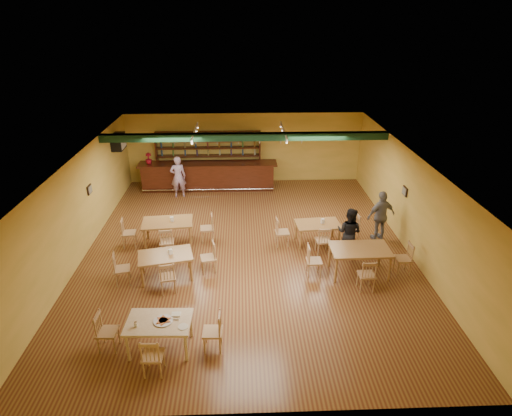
{
  "coord_description": "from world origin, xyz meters",
  "views": [
    {
      "loc": [
        -0.15,
        -11.48,
        6.75
      ],
      "look_at": [
        0.3,
        0.6,
        1.15
      ],
      "focal_mm": 29.48,
      "sensor_mm": 36.0,
      "label": 1
    }
  ],
  "objects_px": {
    "dining_table_b": "(317,233)",
    "dining_table_c": "(166,266)",
    "patron_bar": "(178,177)",
    "patron_right_a": "(349,232)",
    "bar_counter": "(208,176)",
    "near_table": "(160,335)",
    "dining_table_a": "(168,232)",
    "dining_table_d": "(359,261)"
  },
  "relations": [
    {
      "from": "dining_table_b",
      "to": "dining_table_c",
      "type": "height_order",
      "value": "dining_table_c"
    },
    {
      "from": "dining_table_c",
      "to": "patron_bar",
      "type": "height_order",
      "value": "patron_bar"
    },
    {
      "from": "dining_table_b",
      "to": "patron_right_a",
      "type": "xyz_separation_m",
      "value": [
        0.8,
        -0.8,
        0.44
      ]
    },
    {
      "from": "bar_counter",
      "to": "near_table",
      "type": "distance_m",
      "value": 9.41
    },
    {
      "from": "patron_bar",
      "to": "dining_table_a",
      "type": "bearing_deg",
      "value": 81.29
    },
    {
      "from": "dining_table_d",
      "to": "near_table",
      "type": "height_order",
      "value": "dining_table_d"
    },
    {
      "from": "bar_counter",
      "to": "dining_table_c",
      "type": "distance_m",
      "value": 6.65
    },
    {
      "from": "dining_table_d",
      "to": "patron_right_a",
      "type": "distance_m",
      "value": 1.09
    },
    {
      "from": "dining_table_b",
      "to": "dining_table_d",
      "type": "relative_size",
      "value": 0.85
    },
    {
      "from": "bar_counter",
      "to": "dining_table_c",
      "type": "relative_size",
      "value": 3.93
    },
    {
      "from": "dining_table_d",
      "to": "near_table",
      "type": "bearing_deg",
      "value": -152.18
    },
    {
      "from": "dining_table_a",
      "to": "patron_bar",
      "type": "distance_m",
      "value": 3.87
    },
    {
      "from": "dining_table_a",
      "to": "dining_table_c",
      "type": "relative_size",
      "value": 1.07
    },
    {
      "from": "dining_table_d",
      "to": "patron_right_a",
      "type": "bearing_deg",
      "value": 93.08
    },
    {
      "from": "dining_table_c",
      "to": "patron_right_a",
      "type": "relative_size",
      "value": 0.93
    },
    {
      "from": "dining_table_c",
      "to": "patron_bar",
      "type": "bearing_deg",
      "value": 81.74
    },
    {
      "from": "bar_counter",
      "to": "patron_bar",
      "type": "relative_size",
      "value": 3.37
    },
    {
      "from": "dining_table_b",
      "to": "patron_bar",
      "type": "xyz_separation_m",
      "value": [
        -4.93,
        3.98,
        0.5
      ]
    },
    {
      "from": "dining_table_d",
      "to": "patron_right_a",
      "type": "height_order",
      "value": "patron_right_a"
    },
    {
      "from": "near_table",
      "to": "bar_counter",
      "type": "bearing_deg",
      "value": 89.24
    },
    {
      "from": "bar_counter",
      "to": "patron_right_a",
      "type": "bearing_deg",
      "value": -50.66
    },
    {
      "from": "dining_table_c",
      "to": "near_table",
      "type": "bearing_deg",
      "value": -95.91
    },
    {
      "from": "patron_right_a",
      "to": "dining_table_c",
      "type": "bearing_deg",
      "value": 45.22
    },
    {
      "from": "bar_counter",
      "to": "dining_table_d",
      "type": "xyz_separation_m",
      "value": [
        4.66,
        -6.63,
        -0.15
      ]
    },
    {
      "from": "dining_table_d",
      "to": "bar_counter",
      "type": "bearing_deg",
      "value": 124.51
    },
    {
      "from": "dining_table_d",
      "to": "dining_table_a",
      "type": "bearing_deg",
      "value": 160.18
    },
    {
      "from": "dining_table_a",
      "to": "near_table",
      "type": "xyz_separation_m",
      "value": [
        0.54,
        -4.73,
        -0.02
      ]
    },
    {
      "from": "dining_table_a",
      "to": "patron_right_a",
      "type": "relative_size",
      "value": 1.0
    },
    {
      "from": "dining_table_a",
      "to": "near_table",
      "type": "height_order",
      "value": "dining_table_a"
    },
    {
      "from": "patron_bar",
      "to": "patron_right_a",
      "type": "distance_m",
      "value": 7.47
    },
    {
      "from": "dining_table_b",
      "to": "near_table",
      "type": "distance_m",
      "value": 6.24
    },
    {
      "from": "bar_counter",
      "to": "dining_table_c",
      "type": "bearing_deg",
      "value": -96.42
    },
    {
      "from": "dining_table_b",
      "to": "patron_bar",
      "type": "relative_size",
      "value": 0.82
    },
    {
      "from": "near_table",
      "to": "dining_table_a",
      "type": "bearing_deg",
      "value": 98.41
    },
    {
      "from": "dining_table_a",
      "to": "patron_right_a",
      "type": "distance_m",
      "value": 5.67
    },
    {
      "from": "near_table",
      "to": "patron_right_a",
      "type": "bearing_deg",
      "value": 38.85
    },
    {
      "from": "near_table",
      "to": "patron_right_a",
      "type": "relative_size",
      "value": 0.88
    },
    {
      "from": "dining_table_c",
      "to": "patron_bar",
      "type": "xyz_separation_m",
      "value": [
        -0.39,
        5.78,
        0.48
      ]
    },
    {
      "from": "near_table",
      "to": "patron_bar",
      "type": "height_order",
      "value": "patron_bar"
    },
    {
      "from": "dining_table_b",
      "to": "near_table",
      "type": "height_order",
      "value": "near_table"
    },
    {
      "from": "dining_table_a",
      "to": "dining_table_c",
      "type": "height_order",
      "value": "dining_table_a"
    },
    {
      "from": "dining_table_c",
      "to": "near_table",
      "type": "distance_m",
      "value": 2.8
    }
  ]
}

